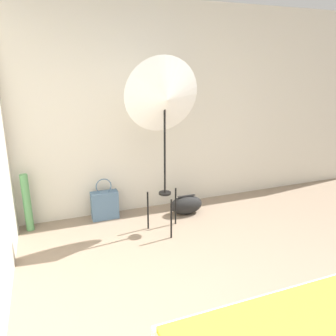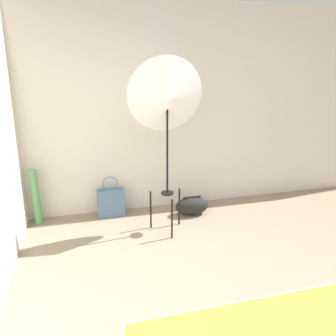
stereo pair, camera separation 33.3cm
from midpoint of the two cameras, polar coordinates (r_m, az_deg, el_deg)
wall_back at (r=4.15m, az=-8.15°, el=9.75°), size 8.00×0.05×2.60m
photo_umbrella at (r=3.46m, az=-3.42°, el=11.99°), size 0.82×0.39×1.94m
tote_bag at (r=4.20m, az=-13.22°, el=-6.30°), size 0.33×0.13×0.53m
duffel_bag at (r=4.25m, az=0.94°, el=-6.49°), size 0.43×0.24×0.25m
paper_roll at (r=4.15m, az=-25.51°, el=-5.56°), size 0.09×0.09×0.68m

